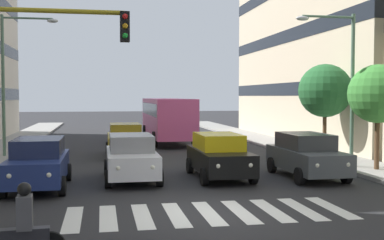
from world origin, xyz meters
TOP-DOWN VIEW (x-y plane):
  - ground_plane at (0.00, 0.00)m, footprint 180.00×180.00m
  - building_left_block_0 at (-14.44, -19.96)m, footprint 9.23×23.12m
  - crosswalk_markings at (-0.00, 0.00)m, footprint 7.65×2.80m
  - car_0 at (-5.01, -5.00)m, footprint 2.02×4.44m
  - car_1 at (-1.63, -5.48)m, footprint 2.02×4.44m
  - car_2 at (1.75, -5.63)m, footprint 2.02×4.44m
  - car_3 at (5.00, -4.60)m, footprint 2.02×4.44m
  - car_row2_0 at (1.61, -13.31)m, footprint 2.02×4.44m
  - bus_behind_traffic at (-1.63, -20.81)m, footprint 2.78×10.50m
  - motorcycle_with_rider at (4.35, 3.38)m, footprint 1.70×0.38m
  - street_lamp_left at (-7.27, -6.47)m, footprint 2.66×0.28m
  - street_lamp_right at (7.27, -13.24)m, footprint 2.82×0.28m
  - street_tree_1 at (-8.38, -5.59)m, footprint 2.43×2.43m
  - street_tree_2 at (-8.56, -10.83)m, footprint 2.76×2.76m

SIDE VIEW (x-z plane):
  - ground_plane at x=0.00m, z-range 0.00..0.00m
  - crosswalk_markings at x=0.00m, z-range 0.00..0.01m
  - motorcycle_with_rider at x=4.35m, z-range -0.14..1.43m
  - car_0 at x=-5.01m, z-range 0.03..1.75m
  - car_1 at x=-1.63m, z-range 0.03..1.75m
  - car_2 at x=1.75m, z-range 0.03..1.75m
  - car_3 at x=5.00m, z-range 0.03..1.75m
  - car_row2_0 at x=1.61m, z-range 0.03..1.75m
  - bus_behind_traffic at x=-1.63m, z-range 0.36..3.36m
  - street_tree_1 at x=-8.38m, z-range 1.09..5.44m
  - street_tree_2 at x=-8.56m, z-range 1.11..5.80m
  - street_lamp_left at x=-7.27m, z-range 0.90..7.42m
  - street_lamp_right at x=7.27m, z-range 0.94..8.07m
  - building_left_block_0 at x=-14.44m, z-range 0.00..18.33m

